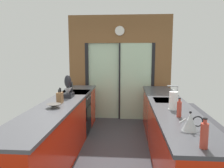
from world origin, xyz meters
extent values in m
cube|color=#38383D|center=(0.00, 0.60, -0.01)|extent=(5.04, 7.60, 0.02)
cube|color=brown|center=(0.00, 2.40, 2.35)|extent=(2.64, 0.08, 0.70)
cube|color=#B2D1AD|center=(-0.42, 2.42, 1.00)|extent=(0.80, 0.02, 2.00)
cube|color=#B2D1AD|center=(0.42, 2.38, 1.00)|extent=(0.80, 0.02, 2.00)
cube|color=black|center=(-0.86, 2.40, 1.00)|extent=(0.08, 0.10, 2.00)
cube|color=black|center=(0.86, 2.40, 1.00)|extent=(0.08, 0.10, 2.00)
cube|color=black|center=(0.00, 2.40, 1.00)|extent=(0.04, 0.10, 2.00)
cube|color=brown|center=(-1.11, 2.40, 1.00)|extent=(0.42, 0.08, 2.00)
cube|color=brown|center=(1.11, 2.40, 1.00)|extent=(0.42, 0.08, 2.00)
cylinder|color=white|center=(0.00, 2.34, 2.30)|extent=(0.22, 0.03, 0.22)
torus|color=beige|center=(0.00, 2.34, 2.30)|extent=(0.24, 0.02, 0.24)
cube|color=red|center=(-0.91, -0.33, 0.44)|extent=(0.58, 2.55, 0.88)
cube|color=red|center=(-0.91, 1.88, 0.44)|extent=(0.58, 0.65, 0.88)
cube|color=#4C4C51|center=(-0.91, 0.30, 0.90)|extent=(0.62, 3.80, 0.04)
cube|color=red|center=(0.91, 0.30, 0.44)|extent=(0.58, 3.80, 0.88)
cube|color=#3D3D42|center=(0.91, 0.30, 0.90)|extent=(0.62, 3.80, 0.04)
cube|color=#B7BABC|center=(0.89, 0.55, 0.90)|extent=(0.40, 0.48, 0.05)
cylinder|color=#B7BABC|center=(1.09, 0.55, 1.05)|extent=(0.02, 0.02, 0.26)
cylinder|color=#B7BABC|center=(1.00, 0.55, 1.17)|extent=(0.18, 0.02, 0.02)
cube|color=black|center=(-0.91, 1.25, 0.44)|extent=(0.58, 0.60, 0.88)
cube|color=black|center=(-0.61, 1.25, 0.48)|extent=(0.01, 0.48, 0.28)
cube|color=black|center=(-0.91, 1.25, 0.91)|extent=(0.58, 0.60, 0.03)
cylinder|color=#B7BABC|center=(-0.61, 1.07, 0.80)|extent=(0.02, 0.04, 0.04)
cylinder|color=#B7BABC|center=(-0.61, 1.25, 0.80)|extent=(0.02, 0.04, 0.04)
cylinder|color=#B7BABC|center=(-0.61, 1.43, 0.80)|extent=(0.02, 0.04, 0.04)
cylinder|color=#514C47|center=(-0.89, -0.15, 0.92)|extent=(0.10, 0.10, 0.01)
cone|color=#514C47|center=(-0.89, -0.15, 0.95)|extent=(0.22, 0.22, 0.05)
cube|color=brown|center=(-0.89, 0.15, 1.01)|extent=(0.08, 0.14, 0.18)
cylinder|color=black|center=(-0.91, 0.15, 1.12)|extent=(0.02, 0.02, 0.06)
cylinder|color=black|center=(-0.89, 0.15, 1.14)|extent=(0.02, 0.02, 0.09)
cylinder|color=black|center=(-0.87, 0.15, 1.14)|extent=(0.02, 0.02, 0.08)
cube|color=black|center=(-0.89, 0.66, 0.96)|extent=(0.17, 0.26, 0.08)
cube|color=black|center=(-0.89, 0.76, 1.10)|extent=(0.10, 0.08, 0.20)
ellipsoid|color=black|center=(-0.89, 0.65, 1.22)|extent=(0.13, 0.12, 0.24)
cone|color=#B7BABC|center=(-0.89, 0.63, 1.04)|extent=(0.15, 0.15, 0.13)
cone|color=#B7BABC|center=(0.89, -1.00, 1.01)|extent=(0.17, 0.17, 0.19)
sphere|color=black|center=(0.89, -1.00, 1.12)|extent=(0.03, 0.03, 0.03)
cylinder|color=#B7BABC|center=(0.82, -1.00, 1.02)|extent=(0.08, 0.02, 0.07)
torus|color=black|center=(0.97, -1.00, 1.02)|extent=(0.12, 0.01, 0.12)
cylinder|color=#B23D2D|center=(0.89, -1.44, 1.03)|extent=(0.07, 0.07, 0.22)
cylinder|color=#B23D2D|center=(0.89, -1.44, 1.16)|extent=(0.03, 0.03, 0.04)
cylinder|color=black|center=(0.89, -1.44, 1.19)|extent=(0.04, 0.04, 0.01)
cylinder|color=#B23D2D|center=(0.89, -0.49, 1.02)|extent=(0.06, 0.06, 0.20)
cylinder|color=#B23D2D|center=(0.89, -0.49, 1.14)|extent=(0.03, 0.03, 0.04)
cylinder|color=black|center=(0.89, -0.49, 1.17)|extent=(0.03, 0.03, 0.01)
cylinder|color=#B7BABC|center=(0.89, -0.12, 0.93)|extent=(0.15, 0.15, 0.01)
cylinder|color=white|center=(0.89, -0.12, 1.06)|extent=(0.13, 0.13, 0.25)
sphere|color=#B7BABC|center=(0.89, -0.12, 1.20)|extent=(0.03, 0.03, 0.03)
camera|label=1|loc=(0.23, -3.31, 1.74)|focal=35.16mm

